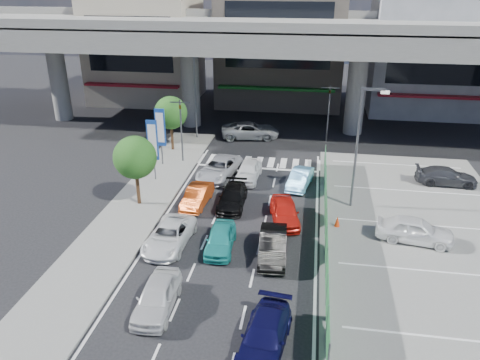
% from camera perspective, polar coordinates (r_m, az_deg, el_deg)
% --- Properties ---
extents(ground, '(120.00, 120.00, 0.00)m').
position_cam_1_polar(ground, '(27.06, -1.04, -7.89)').
color(ground, black).
rests_on(ground, ground).
extents(parking_lot, '(12.00, 28.00, 0.06)m').
position_cam_1_polar(parking_lot, '(29.26, 21.60, -7.05)').
color(parking_lot, slate).
rests_on(parking_lot, ground).
extents(sidewalk_left, '(4.00, 30.00, 0.12)m').
position_cam_1_polar(sidewalk_left, '(32.16, -12.15, -2.85)').
color(sidewalk_left, slate).
rests_on(sidewalk_left, ground).
extents(fence_run, '(0.16, 22.00, 1.80)m').
position_cam_1_polar(fence_run, '(27.17, 10.46, -5.98)').
color(fence_run, '#226332').
rests_on(fence_run, ground).
extents(expressway, '(64.00, 14.00, 10.75)m').
position_cam_1_polar(expressway, '(45.14, 3.99, 16.90)').
color(expressway, slate).
rests_on(expressway, ground).
extents(building_west, '(12.00, 10.90, 13.00)m').
position_cam_1_polar(building_west, '(58.69, -11.45, 15.90)').
color(building_west, '#A09781').
rests_on(building_west, ground).
extents(building_center, '(14.00, 10.90, 15.00)m').
position_cam_1_polar(building_center, '(56.15, 5.07, 16.94)').
color(building_center, gray).
rests_on(building_center, ground).
extents(building_east, '(12.00, 10.90, 12.00)m').
position_cam_1_polar(building_east, '(56.47, 21.83, 13.89)').
color(building_east, gray).
rests_on(building_east, ground).
extents(traffic_light_left, '(1.60, 1.24, 5.20)m').
position_cam_1_polar(traffic_light_left, '(37.57, -7.26, 7.80)').
color(traffic_light_left, '#595B60').
rests_on(traffic_light_left, ground).
extents(traffic_light_right, '(1.60, 1.24, 5.20)m').
position_cam_1_polar(traffic_light_right, '(42.90, 10.85, 9.60)').
color(traffic_light_right, '#595B60').
rests_on(traffic_light_right, ground).
extents(street_lamp_right, '(1.65, 0.22, 8.00)m').
position_cam_1_polar(street_lamp_right, '(30.31, 14.48, 4.90)').
color(street_lamp_right, '#595B60').
rests_on(street_lamp_right, ground).
extents(street_lamp_left, '(1.65, 0.22, 8.00)m').
position_cam_1_polar(street_lamp_left, '(43.00, -5.27, 11.09)').
color(street_lamp_left, '#595B60').
rests_on(street_lamp_left, ground).
extents(signboard_near, '(0.80, 0.14, 4.70)m').
position_cam_1_polar(signboard_near, '(34.51, -10.60, 4.58)').
color(signboard_near, '#595B60').
rests_on(signboard_near, ground).
extents(signboard_far, '(0.80, 0.14, 4.70)m').
position_cam_1_polar(signboard_far, '(37.32, -9.69, 6.13)').
color(signboard_far, '#595B60').
rests_on(signboard_far, ground).
extents(tree_near, '(2.80, 2.80, 4.80)m').
position_cam_1_polar(tree_near, '(30.84, -12.68, 2.67)').
color(tree_near, '#382314').
rests_on(tree_near, ground).
extents(tree_far, '(2.80, 2.80, 4.80)m').
position_cam_1_polar(tree_far, '(40.48, -8.45, 8.10)').
color(tree_far, '#382314').
rests_on(tree_far, ground).
extents(van_white_back_left, '(1.76, 4.10, 1.38)m').
position_cam_1_polar(van_white_back_left, '(22.42, -10.08, -13.79)').
color(van_white_back_left, silver).
rests_on(van_white_back_left, ground).
extents(minivan_navy_back, '(2.28, 4.58, 1.28)m').
position_cam_1_polar(minivan_navy_back, '(20.23, 3.03, -18.47)').
color(minivan_navy_back, '#0B0A32').
rests_on(minivan_navy_back, ground).
extents(sedan_white_mid_left, '(2.35, 4.69, 1.28)m').
position_cam_1_polar(sedan_white_mid_left, '(26.97, -8.62, -6.72)').
color(sedan_white_mid_left, white).
rests_on(sedan_white_mid_left, ground).
extents(taxi_teal_mid, '(1.67, 3.80, 1.27)m').
position_cam_1_polar(taxi_teal_mid, '(26.39, -2.39, -7.19)').
color(taxi_teal_mid, teal).
rests_on(taxi_teal_mid, ground).
extents(hatch_black_mid_right, '(1.70, 4.26, 1.38)m').
position_cam_1_polar(hatch_black_mid_right, '(25.73, 4.03, -7.98)').
color(hatch_black_mid_right, black).
rests_on(hatch_black_mid_right, ground).
extents(taxi_orange_left, '(1.58, 3.91, 1.26)m').
position_cam_1_polar(taxi_orange_left, '(31.34, -5.25, -1.96)').
color(taxi_orange_left, '#C54512').
rests_on(taxi_orange_left, ground).
extents(sedan_black_mid, '(1.81, 4.24, 1.22)m').
position_cam_1_polar(sedan_black_mid, '(31.07, -0.93, -2.14)').
color(sedan_black_mid, black).
rests_on(sedan_black_mid, ground).
extents(taxi_orange_right, '(2.36, 4.28, 1.38)m').
position_cam_1_polar(taxi_orange_right, '(29.21, 5.46, -3.88)').
color(taxi_orange_right, red).
rests_on(taxi_orange_right, ground).
extents(wagon_silver_front_left, '(3.21, 5.32, 1.38)m').
position_cam_1_polar(wagon_silver_front_left, '(35.50, -2.53, 1.44)').
color(wagon_silver_front_left, '#B1B2B9').
rests_on(wagon_silver_front_left, ground).
extents(sedan_white_front_mid, '(1.81, 4.12, 1.38)m').
position_cam_1_polar(sedan_white_front_mid, '(35.00, 1.04, 1.12)').
color(sedan_white_front_mid, white).
rests_on(sedan_white_front_mid, ground).
extents(kei_truck_front_right, '(1.99, 3.93, 1.24)m').
position_cam_1_polar(kei_truck_front_right, '(34.15, 7.33, 0.18)').
color(kei_truck_front_right, '#6DB9F3').
rests_on(kei_truck_front_right, ground).
extents(crossing_wagon_silver, '(5.72, 3.35, 1.49)m').
position_cam_1_polar(crossing_wagon_silver, '(44.02, 1.27, 6.06)').
color(crossing_wagon_silver, '#929598').
rests_on(crossing_wagon_silver, ground).
extents(parked_sedan_white, '(4.51, 2.39, 1.46)m').
position_cam_1_polar(parked_sedan_white, '(28.74, 20.54, -5.71)').
color(parked_sedan_white, white).
rests_on(parked_sedan_white, parking_lot).
extents(parked_sedan_dgrey, '(4.38, 1.89, 1.26)m').
position_cam_1_polar(parked_sedan_dgrey, '(37.28, 23.84, 0.44)').
color(parked_sedan_dgrey, '#343539').
rests_on(parked_sedan_dgrey, parking_lot).
extents(traffic_cone, '(0.40, 0.40, 0.66)m').
position_cam_1_polar(traffic_cone, '(29.24, 11.77, -4.95)').
color(traffic_cone, red).
rests_on(traffic_cone, parking_lot).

